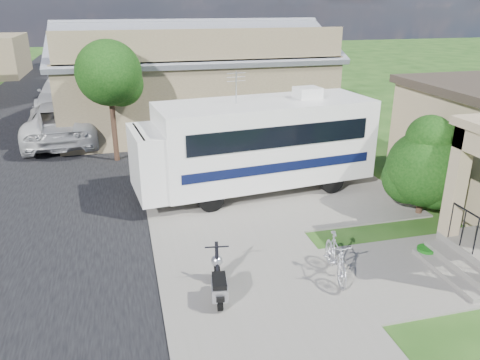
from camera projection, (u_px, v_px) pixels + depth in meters
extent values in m
plane|color=#193E10|center=(287.00, 267.00, 10.99)|extent=(120.00, 120.00, 0.00)
cube|color=black|center=(20.00, 160.00, 18.31)|extent=(9.00, 80.00, 0.02)
cube|color=slate|center=(185.00, 147.00, 19.80)|extent=(4.00, 80.00, 0.06)
cube|color=slate|center=(284.00, 190.00, 15.40)|extent=(7.00, 6.00, 0.05)
cube|color=slate|center=(424.00, 271.00, 10.77)|extent=(4.00, 3.00, 0.05)
cube|color=black|center=(430.00, 148.00, 14.08)|extent=(0.04, 1.10, 1.20)
cube|color=slate|center=(460.00, 269.00, 10.61)|extent=(0.40, 2.16, 0.32)
cube|color=slate|center=(446.00, 274.00, 10.56)|extent=(0.35, 2.16, 0.16)
cube|color=#8B7A58|center=(457.00, 182.00, 11.02)|extent=(0.35, 0.35, 2.70)
cylinder|color=black|center=(480.00, 218.00, 10.22)|extent=(0.04, 1.70, 0.04)
cube|color=#726047|center=(192.00, 88.00, 23.00)|extent=(12.00, 8.00, 3.60)
cube|color=slate|center=(197.00, 42.00, 20.35)|extent=(12.50, 4.40, 1.78)
cube|color=slate|center=(185.00, 36.00, 23.97)|extent=(12.50, 4.40, 1.78)
cube|color=slate|center=(190.00, 23.00, 21.91)|extent=(12.50, 0.50, 0.22)
cube|color=#726047|center=(205.00, 46.00, 18.63)|extent=(11.76, 0.20, 1.30)
cylinder|color=black|center=(113.00, 121.00, 17.69)|extent=(0.20, 0.20, 3.15)
sphere|color=black|center=(109.00, 73.00, 17.04)|extent=(2.40, 2.40, 2.40)
sphere|color=black|center=(121.00, 84.00, 17.48)|extent=(1.68, 1.68, 1.68)
cylinder|color=black|center=(113.00, 79.00, 26.71)|extent=(0.20, 0.20, 3.29)
sphere|color=black|center=(110.00, 45.00, 26.03)|extent=(2.40, 2.40, 2.40)
sphere|color=black|center=(118.00, 53.00, 26.47)|extent=(1.68, 1.68, 1.68)
cylinder|color=black|center=(113.00, 62.00, 34.89)|extent=(0.20, 0.20, 3.01)
sphere|color=black|center=(111.00, 38.00, 34.28)|extent=(2.40, 2.40, 2.40)
sphere|color=black|center=(117.00, 44.00, 34.70)|extent=(1.68, 1.68, 1.68)
cube|color=white|center=(265.00, 141.00, 14.84)|extent=(6.98, 3.15, 2.51)
cube|color=white|center=(147.00, 163.00, 13.71)|extent=(1.02, 2.36, 1.93)
cube|color=black|center=(140.00, 146.00, 13.46)|extent=(0.29, 2.04, 0.87)
cube|color=black|center=(282.00, 137.00, 13.62)|extent=(5.71, 0.67, 0.63)
cube|color=black|center=(251.00, 118.00, 15.75)|extent=(5.71, 0.67, 0.63)
cube|color=black|center=(281.00, 167.00, 13.96)|extent=(6.04, 0.70, 0.29)
cube|color=black|center=(250.00, 145.00, 16.09)|extent=(6.04, 0.70, 0.29)
cube|color=white|center=(308.00, 93.00, 14.81)|extent=(0.84, 0.76, 0.34)
cylinder|color=#B1B0B9|center=(236.00, 88.00, 13.90)|extent=(0.04, 0.04, 0.97)
cylinder|color=black|center=(211.00, 199.00, 13.66)|extent=(0.80, 0.35, 0.77)
cylinder|color=black|center=(192.00, 175.00, 15.51)|extent=(0.80, 0.35, 0.77)
cylinder|color=black|center=(331.00, 181.00, 14.99)|extent=(0.80, 0.35, 0.77)
cylinder|color=black|center=(300.00, 161.00, 16.84)|extent=(0.80, 0.35, 0.77)
cylinder|color=black|center=(420.00, 200.00, 13.54)|extent=(0.17, 0.17, 0.87)
sphere|color=black|center=(425.00, 168.00, 13.19)|extent=(2.18, 2.18, 2.18)
sphere|color=black|center=(434.00, 149.00, 13.43)|extent=(1.75, 1.75, 1.75)
sphere|color=black|center=(409.00, 178.00, 13.43)|extent=(1.53, 1.53, 1.53)
sphere|color=black|center=(437.00, 186.00, 13.10)|extent=(1.31, 1.31, 1.31)
sphere|color=black|center=(430.00, 139.00, 12.87)|extent=(1.31, 1.31, 1.31)
cylinder|color=black|center=(220.00, 301.00, 9.31)|extent=(0.17, 0.42, 0.41)
cylinder|color=black|center=(217.00, 273.00, 10.26)|extent=(0.17, 0.42, 0.41)
cube|color=#B1B0B9|center=(219.00, 285.00, 9.72)|extent=(0.35, 0.55, 0.07)
cube|color=#B1B0B9|center=(220.00, 290.00, 9.33)|extent=(0.39, 0.55, 0.28)
cube|color=black|center=(219.00, 281.00, 9.31)|extent=(0.36, 0.59, 0.11)
cube|color=black|center=(220.00, 298.00, 9.12)|extent=(0.19, 0.21, 0.09)
cylinder|color=black|center=(217.00, 260.00, 10.07)|extent=(0.12, 0.32, 0.77)
sphere|color=#B1B0B9|center=(217.00, 261.00, 10.15)|extent=(0.26, 0.26, 0.26)
sphere|color=black|center=(217.00, 259.00, 10.22)|extent=(0.11, 0.11, 0.11)
cylinder|color=black|center=(217.00, 247.00, 9.87)|extent=(0.51, 0.11, 0.03)
cube|color=black|center=(217.00, 268.00, 10.22)|extent=(0.17, 0.28, 0.06)
imported|color=#B1B0B9|center=(336.00, 260.00, 10.35)|extent=(0.72, 1.68, 0.98)
imported|color=silver|center=(62.00, 121.00, 20.60)|extent=(3.19, 6.49, 1.77)
imported|color=silver|center=(62.00, 93.00, 26.82)|extent=(2.46, 5.93, 1.71)
cylinder|color=#135C12|center=(426.00, 253.00, 11.41)|extent=(0.44, 0.44, 0.20)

